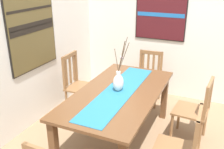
{
  "coord_description": "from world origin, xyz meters",
  "views": [
    {
      "loc": [
        -2.54,
        -0.61,
        2.1
      ],
      "look_at": [
        0.22,
        0.62,
        0.9
      ],
      "focal_mm": 41.15,
      "sensor_mm": 36.0,
      "label": 1
    }
  ],
  "objects_px": {
    "dining_table": "(119,99)",
    "chair_4": "(78,84)",
    "centerpiece_vase": "(118,81)",
    "chair_1": "(181,148)",
    "painting_on_side_wall": "(161,7)",
    "painting_on_back_wall": "(31,23)",
    "chair_2": "(195,110)",
    "chair_3": "(148,76)"
  },
  "relations": [
    {
      "from": "chair_1",
      "to": "painting_on_back_wall",
      "type": "distance_m",
      "value": 2.45
    },
    {
      "from": "chair_3",
      "to": "chair_4",
      "type": "distance_m",
      "value": 1.21
    },
    {
      "from": "chair_3",
      "to": "painting_on_side_wall",
      "type": "relative_size",
      "value": 0.79
    },
    {
      "from": "chair_1",
      "to": "chair_3",
      "type": "relative_size",
      "value": 1.05
    },
    {
      "from": "chair_2",
      "to": "painting_on_back_wall",
      "type": "bearing_deg",
      "value": 99.24
    },
    {
      "from": "chair_4",
      "to": "centerpiece_vase",
      "type": "bearing_deg",
      "value": -118.23
    },
    {
      "from": "chair_4",
      "to": "painting_on_side_wall",
      "type": "xyz_separation_m",
      "value": [
        1.2,
        -0.94,
        1.08
      ]
    },
    {
      "from": "dining_table",
      "to": "chair_3",
      "type": "xyz_separation_m",
      "value": [
        1.3,
        -0.01,
        -0.18
      ]
    },
    {
      "from": "chair_1",
      "to": "painting_on_side_wall",
      "type": "xyz_separation_m",
      "value": [
        2.14,
        0.81,
        1.08
      ]
    },
    {
      "from": "centerpiece_vase",
      "to": "chair_3",
      "type": "xyz_separation_m",
      "value": [
        1.28,
        -0.02,
        -0.4
      ]
    },
    {
      "from": "chair_3",
      "to": "chair_4",
      "type": "xyz_separation_m",
      "value": [
        -0.81,
        0.9,
        0.02
      ]
    },
    {
      "from": "dining_table",
      "to": "painting_on_side_wall",
      "type": "distance_m",
      "value": 1.92
    },
    {
      "from": "dining_table",
      "to": "chair_4",
      "type": "relative_size",
      "value": 1.93
    },
    {
      "from": "centerpiece_vase",
      "to": "dining_table",
      "type": "bearing_deg",
      "value": -137.67
    },
    {
      "from": "centerpiece_vase",
      "to": "chair_4",
      "type": "distance_m",
      "value": 1.06
    },
    {
      "from": "painting_on_side_wall",
      "to": "centerpiece_vase",
      "type": "bearing_deg",
      "value": 177.64
    },
    {
      "from": "dining_table",
      "to": "painting_on_side_wall",
      "type": "height_order",
      "value": "painting_on_side_wall"
    },
    {
      "from": "dining_table",
      "to": "chair_1",
      "type": "distance_m",
      "value": 0.99
    },
    {
      "from": "dining_table",
      "to": "chair_4",
      "type": "distance_m",
      "value": 1.03
    },
    {
      "from": "centerpiece_vase",
      "to": "chair_3",
      "type": "bearing_deg",
      "value": -1.08
    },
    {
      "from": "chair_2",
      "to": "chair_3",
      "type": "xyz_separation_m",
      "value": [
        0.87,
        0.88,
        0.0
      ]
    },
    {
      "from": "chair_3",
      "to": "chair_4",
      "type": "bearing_deg",
      "value": 132.03
    },
    {
      "from": "painting_on_back_wall",
      "to": "painting_on_side_wall",
      "type": "distance_m",
      "value": 2.12
    },
    {
      "from": "dining_table",
      "to": "chair_4",
      "type": "xyz_separation_m",
      "value": [
        0.49,
        0.89,
        -0.15
      ]
    },
    {
      "from": "painting_on_back_wall",
      "to": "dining_table",
      "type": "bearing_deg",
      "value": -93.13
    },
    {
      "from": "painting_on_back_wall",
      "to": "painting_on_side_wall",
      "type": "height_order",
      "value": "painting_on_side_wall"
    },
    {
      "from": "centerpiece_vase",
      "to": "chair_4",
      "type": "bearing_deg",
      "value": 61.77
    },
    {
      "from": "chair_2",
      "to": "chair_4",
      "type": "bearing_deg",
      "value": 88.2
    },
    {
      "from": "chair_3",
      "to": "dining_table",
      "type": "bearing_deg",
      "value": 179.64
    },
    {
      "from": "centerpiece_vase",
      "to": "chair_3",
      "type": "distance_m",
      "value": 1.34
    },
    {
      "from": "centerpiece_vase",
      "to": "painting_on_side_wall",
      "type": "distance_m",
      "value": 1.81
    },
    {
      "from": "centerpiece_vase",
      "to": "painting_on_back_wall",
      "type": "distance_m",
      "value": 1.44
    },
    {
      "from": "chair_4",
      "to": "painting_on_back_wall",
      "type": "bearing_deg",
      "value": 133.99
    },
    {
      "from": "chair_3",
      "to": "chair_2",
      "type": "bearing_deg",
      "value": -134.63
    },
    {
      "from": "chair_1",
      "to": "painting_on_side_wall",
      "type": "relative_size",
      "value": 0.83
    },
    {
      "from": "centerpiece_vase",
      "to": "painting_on_side_wall",
      "type": "height_order",
      "value": "painting_on_side_wall"
    },
    {
      "from": "chair_3",
      "to": "painting_on_side_wall",
      "type": "bearing_deg",
      "value": -6.55
    },
    {
      "from": "chair_3",
      "to": "painting_on_back_wall",
      "type": "relative_size",
      "value": 0.68
    },
    {
      "from": "dining_table",
      "to": "chair_3",
      "type": "distance_m",
      "value": 1.31
    },
    {
      "from": "chair_2",
      "to": "chair_3",
      "type": "height_order",
      "value": "chair_2"
    },
    {
      "from": "centerpiece_vase",
      "to": "chair_2",
      "type": "bearing_deg",
      "value": -65.35
    },
    {
      "from": "painting_on_back_wall",
      "to": "chair_2",
      "type": "bearing_deg",
      "value": -80.76
    }
  ]
}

